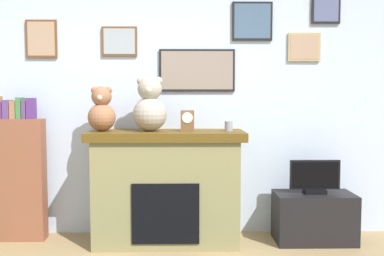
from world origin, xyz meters
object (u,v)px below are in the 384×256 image
(teddy_bear_cream, at_px, (102,111))
(teddy_bear_grey, at_px, (150,106))
(tv_stand, at_px, (314,217))
(bookshelf, at_px, (19,174))
(television, at_px, (315,178))
(candle_jar, at_px, (229,126))
(fireplace, at_px, (167,186))
(mantel_clock, at_px, (187,121))

(teddy_bear_cream, xyz_separation_m, teddy_bear_grey, (0.45, -0.00, 0.04))
(tv_stand, bearing_deg, bookshelf, 177.98)
(bookshelf, relative_size, teddy_bear_grey, 2.71)
(television, xyz_separation_m, teddy_bear_cream, (-2.01, -0.00, 0.64))
(bookshelf, distance_m, teddy_bear_grey, 1.43)
(tv_stand, relative_size, teddy_bear_grey, 1.45)
(teddy_bear_cream, relative_size, teddy_bear_grey, 0.82)
(television, relative_size, candle_jar, 5.10)
(candle_jar, height_order, teddy_bear_cream, teddy_bear_cream)
(fireplace, bearing_deg, bookshelf, 176.52)
(mantel_clock, relative_size, teddy_bear_cream, 0.47)
(bookshelf, xyz_separation_m, teddy_bear_grey, (1.27, -0.11, 0.65))
(fireplace, bearing_deg, teddy_bear_cream, -178.26)
(tv_stand, bearing_deg, teddy_bear_cream, -179.86)
(teddy_bear_cream, bearing_deg, television, 0.11)
(television, xyz_separation_m, mantel_clock, (-1.21, -0.00, 0.55))
(teddy_bear_grey, bearing_deg, television, 0.14)
(teddy_bear_grey, bearing_deg, bookshelf, 175.27)
(mantel_clock, xyz_separation_m, teddy_bear_cream, (-0.80, 0.00, 0.09))
(television, bearing_deg, fireplace, 179.41)
(tv_stand, xyz_separation_m, television, (-0.00, -0.00, 0.38))
(fireplace, distance_m, mantel_clock, 0.65)
(mantel_clock, relative_size, teddy_bear_grey, 0.38)
(tv_stand, bearing_deg, teddy_bear_grey, -179.81)
(teddy_bear_grey, bearing_deg, fireplace, 6.80)
(television, distance_m, teddy_bear_cream, 2.10)
(candle_jar, distance_m, teddy_bear_grey, 0.76)
(fireplace, distance_m, bookshelf, 1.43)
(fireplace, relative_size, candle_jar, 15.60)
(fireplace, height_order, tv_stand, fireplace)
(tv_stand, distance_m, teddy_bear_cream, 2.25)
(tv_stand, relative_size, television, 1.57)
(tv_stand, distance_m, television, 0.38)
(television, xyz_separation_m, candle_jar, (-0.82, -0.00, 0.49))
(bookshelf, height_order, candle_jar, bookshelf)
(bookshelf, xyz_separation_m, television, (2.83, -0.10, -0.03))
(bookshelf, relative_size, television, 2.93)
(television, bearing_deg, bookshelf, 177.95)
(mantel_clock, bearing_deg, teddy_bear_grey, 179.90)
(bookshelf, height_order, teddy_bear_cream, teddy_bear_cream)
(fireplace, relative_size, bookshelf, 1.04)
(bookshelf, height_order, television, bookshelf)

